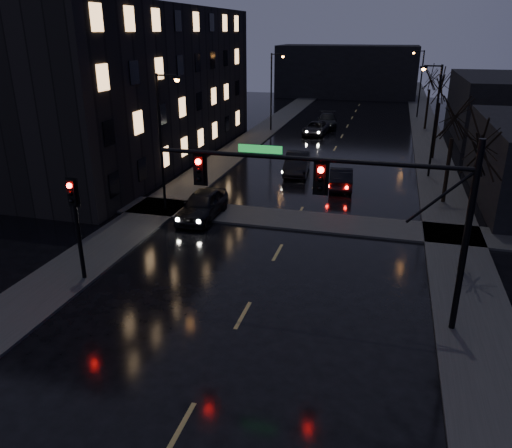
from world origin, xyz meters
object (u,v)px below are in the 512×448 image
Objects in this scene: lead_car at (341,178)px; oncoming_car_d at (327,120)px; oncoming_car_a at (202,205)px; oncoming_car_c at (316,128)px; oncoming_car_b at (297,163)px.

oncoming_car_d is at bearing -86.08° from lead_car.
oncoming_car_a reaches higher than oncoming_car_c.
oncoming_car_c is 4.60m from oncoming_car_d.
lead_car is (4.55, -18.42, 0.05)m from oncoming_car_c.
oncoming_car_d is at bearing 85.68° from oncoming_car_b.
oncoming_car_c is at bearing -104.32° from oncoming_car_d.
oncoming_car_c is at bearing 88.09° from oncoming_car_b.
oncoming_car_c is 18.98m from lead_car.
lead_car is at bearing -71.85° from oncoming_car_c.
oncoming_car_d is 23.32m from lead_car.
lead_car reaches higher than oncoming_car_c.
oncoming_car_c is (-0.95, 15.61, -0.13)m from oncoming_car_b.
oncoming_car_d is (3.09, 31.11, -0.04)m from oncoming_car_a.
oncoming_car_a is 26.67m from oncoming_car_c.
oncoming_car_a is 0.99× the size of oncoming_car_c.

